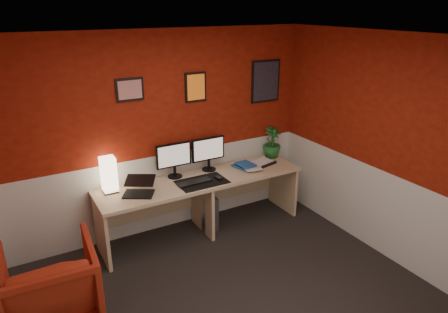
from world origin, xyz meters
TOP-DOWN VIEW (x-y plane):
  - ground at (0.00, 0.00)m, footprint 4.00×3.50m
  - ceiling at (0.00, 0.00)m, footprint 4.00×3.50m
  - wall_back at (0.00, 1.75)m, footprint 4.00×0.01m
  - wall_right at (2.00, 0.00)m, footprint 0.01×3.50m
  - wainscot_back at (0.00, 1.75)m, footprint 4.00×0.01m
  - wainscot_right at (2.00, 0.00)m, footprint 0.01×3.50m
  - desk at (0.40, 1.41)m, footprint 2.60×0.65m
  - shoji_lamp at (-0.68, 1.59)m, footprint 0.16×0.16m
  - laptop at (-0.43, 1.35)m, footprint 0.40×0.37m
  - monitor_left at (0.13, 1.62)m, footprint 0.45×0.06m
  - monitor_right at (0.61, 1.61)m, footprint 0.45×0.06m
  - desk_mat at (0.35, 1.31)m, footprint 0.60×0.38m
  - keyboard at (0.26, 1.33)m, footprint 0.42×0.15m
  - mouse at (0.56, 1.28)m, footprint 0.07×0.11m
  - book_bottom at (0.95, 1.43)m, footprint 0.29×0.34m
  - book_middle at (0.99, 1.39)m, footprint 0.28×0.34m
  - book_top at (0.94, 1.40)m, footprint 0.21×0.27m
  - zen_tray at (1.31, 1.45)m, footprint 0.40×0.32m
  - potted_plant at (1.59, 1.60)m, footprint 0.28×0.28m
  - pc_tower at (0.48, 1.52)m, footprint 0.21×0.46m
  - armchair at (-1.50, 0.67)m, footprint 0.85×0.87m
  - art_left at (-0.32, 1.74)m, footprint 0.32×0.02m
  - art_center at (0.50, 1.74)m, footprint 0.28×0.02m
  - art_right at (1.54, 1.74)m, footprint 0.44×0.02m

SIDE VIEW (x-z plane):
  - ground at x=0.00m, z-range -0.01..0.01m
  - pc_tower at x=0.48m, z-range 0.00..0.45m
  - desk at x=0.40m, z-range 0.00..0.73m
  - armchair at x=-1.50m, z-range 0.00..0.75m
  - wainscot_back at x=0.00m, z-range 0.00..1.00m
  - wainscot_right at x=2.00m, z-range 0.00..1.00m
  - desk_mat at x=0.35m, z-range 0.73..0.74m
  - book_bottom at x=0.95m, z-range 0.73..0.76m
  - keyboard at x=0.26m, z-range 0.74..0.75m
  - zen_tray at x=1.31m, z-range 0.73..0.76m
  - mouse at x=0.56m, z-range 0.74..0.77m
  - book_middle at x=0.99m, z-range 0.76..0.78m
  - book_top at x=0.94m, z-range 0.78..0.80m
  - laptop at x=-0.43m, z-range 0.73..0.95m
  - shoji_lamp at x=-0.68m, z-range 0.73..1.13m
  - potted_plant at x=1.59m, z-range 0.73..1.16m
  - monitor_left at x=0.13m, z-range 0.73..1.31m
  - monitor_right at x=0.61m, z-range 0.73..1.31m
  - wall_back at x=0.00m, z-range 0.00..2.50m
  - wall_right at x=2.00m, z-range 0.00..2.50m
  - art_right at x=1.54m, z-range 1.50..2.06m
  - art_center at x=0.50m, z-range 1.62..1.98m
  - art_left at x=-0.32m, z-range 1.72..1.98m
  - ceiling at x=0.00m, z-range 2.50..2.50m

